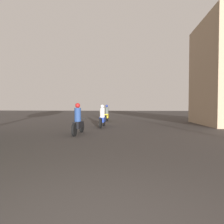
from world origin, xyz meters
name	(u,v)px	position (x,y,z in m)	size (l,w,h in m)	color
motorcycle_black	(78,122)	(-2.18, 7.06, 0.62)	(0.60, 1.90, 1.55)	black
motorcycle_blue	(102,118)	(-1.45, 10.26, 0.61)	(0.60, 2.15, 1.51)	black
motorcycle_yellow	(107,115)	(-1.76, 15.00, 0.63)	(0.60, 1.89, 1.57)	black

